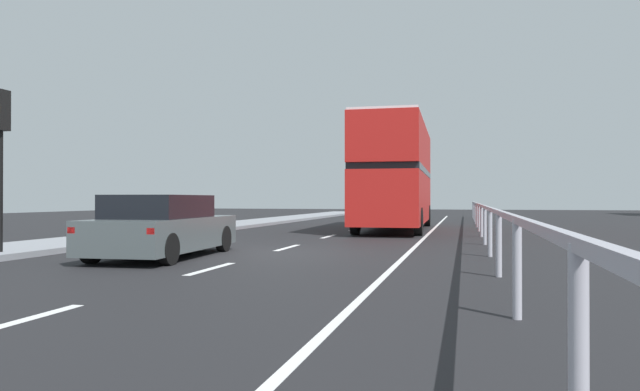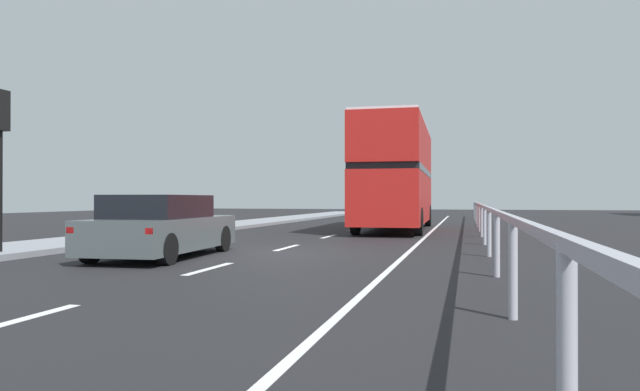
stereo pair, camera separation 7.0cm
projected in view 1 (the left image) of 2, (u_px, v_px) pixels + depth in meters
The scene contains 6 objects.
ground_plane at pixel (270, 255), 14.08m from camera, with size 73.18×120.00×0.10m, color black.
near_sidewalk_kerb at pixel (56, 245), 15.57m from camera, with size 2.65×80.00×0.14m, color gray.
lane_paint_markings at pixel (397, 233), 22.17m from camera, with size 3.43×46.00×0.01m.
bridge_side_railing at pixel (480, 210), 21.55m from camera, with size 0.10×42.00×1.13m.
double_decker_bus_red at pixel (396, 174), 24.34m from camera, with size 2.74×10.37×4.45m.
hatchback_car_near at pixel (163, 227), 12.97m from camera, with size 2.08×4.53×1.40m.
Camera 1 is at (4.62, -13.36, 1.31)m, focal length 32.41 mm.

